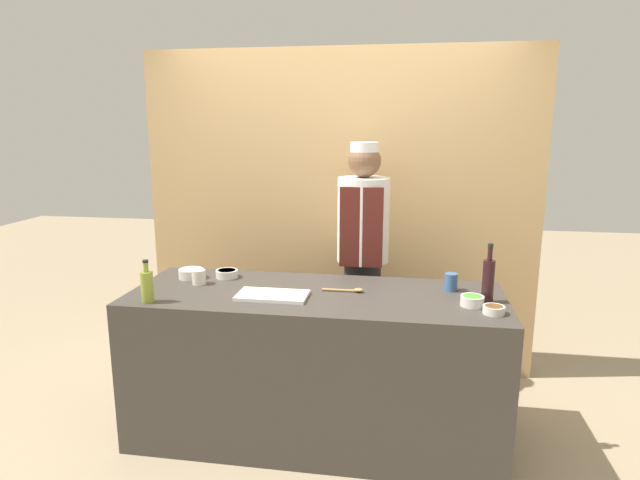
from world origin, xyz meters
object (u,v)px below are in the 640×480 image
sauce_bowl_yellow (191,273)px  wooden_spoon (348,290)px  cup_cream (199,277)px  sauce_bowl_orange (227,273)px  sauce_bowl_brown (494,309)px  cup_blue (451,282)px  bottle_oil (147,286)px  sauce_bowl_green (472,300)px  chef_center (363,258)px  bottle_wine (488,280)px  cutting_board (272,295)px

sauce_bowl_yellow → wooden_spoon: (1.02, -0.13, -0.02)m
sauce_bowl_yellow → cup_cream: 0.15m
sauce_bowl_yellow → sauce_bowl_orange: bearing=12.6°
sauce_bowl_brown → cup_blue: (-0.19, 0.37, 0.03)m
sauce_bowl_brown → bottle_oil: bearing=-176.5°
sauce_bowl_green → chef_center: chef_center is taller
bottle_wine → wooden_spoon: (-0.77, 0.06, -0.12)m
cutting_board → bottle_wine: bottle_wine is taller
sauce_bowl_yellow → chef_center: chef_center is taller
sauce_bowl_brown → cutting_board: sauce_bowl_brown is taller
sauce_bowl_green → cutting_board: sauce_bowl_green is taller
sauce_bowl_yellow → cup_blue: (1.61, -0.00, 0.02)m
sauce_bowl_yellow → cup_cream: bearing=-49.2°
sauce_bowl_brown → sauce_bowl_orange: bearing=165.0°
sauce_bowl_green → bottle_wine: bearing=39.7°
cutting_board → wooden_spoon: bearing=21.6°
sauce_bowl_yellow → wooden_spoon: sauce_bowl_yellow is taller
sauce_bowl_brown → sauce_bowl_yellow: size_ratio=0.73×
chef_center → cutting_board: bearing=-119.8°
bottle_oil → sauce_bowl_orange: bearing=63.3°
sauce_bowl_green → wooden_spoon: bearing=168.7°
sauce_bowl_green → cup_blue: cup_blue is taller
sauce_bowl_orange → cup_blue: 1.39m
chef_center → bottle_oil: bearing=-138.5°
cutting_board → chef_center: 0.90m
sauce_bowl_yellow → bottle_oil: 0.49m
bottle_oil → wooden_spoon: size_ratio=0.99×
bottle_wine → chef_center: (-0.74, 0.68, -0.08)m
sauce_bowl_brown → cup_blue: bearing=117.2°
sauce_bowl_orange → cutting_board: bearing=-41.5°
sauce_bowl_yellow → wooden_spoon: bearing=-7.1°
cup_cream → sauce_bowl_yellow: bearing=130.8°
bottle_wine → cup_cream: size_ratio=3.74×
sauce_bowl_green → cup_cream: bearing=174.7°
bottle_wine → bottle_oil: (-1.84, -0.29, -0.04)m
sauce_bowl_yellow → bottle_oil: (-0.05, -0.49, 0.06)m
sauce_bowl_yellow → sauce_bowl_brown: bearing=-11.7°
bottle_oil → wooden_spoon: (1.07, 0.36, -0.08)m
wooden_spoon → sauce_bowl_yellow: bearing=172.9°
sauce_bowl_orange → wooden_spoon: 0.82m
sauce_bowl_yellow → bottle_oil: bottle_oil is taller
chef_center → sauce_bowl_green: bearing=-49.1°
bottle_wine → wooden_spoon: size_ratio=1.37×
cutting_board → cup_cream: 0.54m
sauce_bowl_yellow → bottle_oil: bearing=-95.7°
cup_cream → sauce_bowl_orange: bearing=53.8°
sauce_bowl_orange → bottle_wine: size_ratio=0.42×
sauce_bowl_brown → wooden_spoon: size_ratio=0.46×
bottle_wine → sauce_bowl_orange: bearing=171.3°
sauce_bowl_orange → wooden_spoon: bearing=-12.5°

